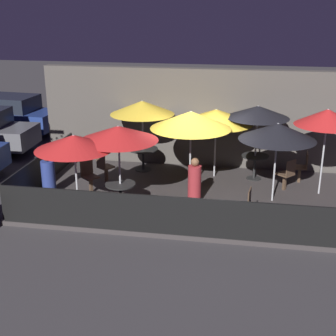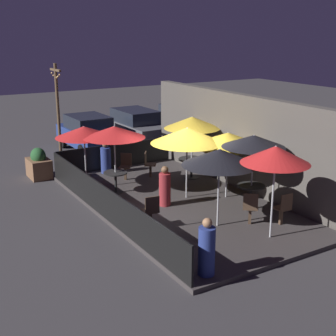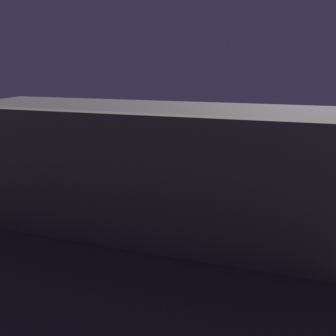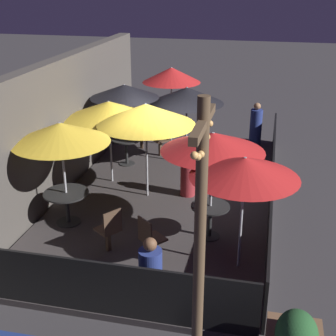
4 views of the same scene
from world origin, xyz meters
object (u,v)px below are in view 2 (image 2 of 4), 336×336
at_px(patio_umbrella_2, 114,132).
at_px(patio_chair_2, 126,165).
at_px(patio_umbrella_3, 220,157).
at_px(parked_car_2, 181,121).
at_px(dining_table_2, 116,177).
at_px(patron_1, 106,159).
at_px(patio_chair_3, 149,163).
at_px(planter_box, 39,165).
at_px(dining_table_1, 251,190).
at_px(patron_2, 165,188).
at_px(patio_umbrella_0, 192,123).
at_px(light_post, 58,111).
at_px(dining_table_0, 192,162).
at_px(patio_chair_1, 151,210).
at_px(patio_chair_0, 283,208).
at_px(patio_chair_4, 250,207).
at_px(patio_umbrella_4, 228,139).
at_px(patio_umbrella_5, 275,155).
at_px(patron_0, 207,249).
at_px(patio_umbrella_1, 254,141).
at_px(patio_umbrella_7, 187,135).
at_px(parked_car_1, 136,125).
at_px(patio_umbrella_6, 84,132).
at_px(parked_car_0, 88,133).

relative_size(patio_umbrella_2, patio_chair_2, 2.38).
xyz_separation_m(patio_umbrella_3, patio_chair_2, (-5.09, -0.30, -1.43)).
bearing_deg(parked_car_2, patio_chair_2, -42.43).
bearing_deg(dining_table_2, patron_1, 164.06).
xyz_separation_m(patio_chair_3, patron_1, (-1.26, -1.14, 0.02)).
bearing_deg(patio_chair_3, planter_box, -179.81).
bearing_deg(dining_table_1, patron_2, -127.97).
relative_size(patio_umbrella_0, planter_box, 1.98).
bearing_deg(light_post, dining_table_0, 39.92).
bearing_deg(patron_2, patio_umbrella_3, -133.25).
bearing_deg(parked_car_2, patio_chair_1, -31.71).
distance_m(patio_chair_0, patron_2, 3.59).
height_order(patio_chair_1, patio_chair_2, patio_chair_1).
relative_size(patio_umbrella_0, patio_chair_4, 2.39).
relative_size(patio_umbrella_4, patio_chair_4, 2.37).
bearing_deg(planter_box, patio_umbrella_3, 21.14).
height_order(dining_table_2, patio_chair_1, patio_chair_1).
relative_size(dining_table_2, patron_1, 0.66).
bearing_deg(patio_chair_3, patron_1, 167.25).
relative_size(patio_umbrella_5, patio_chair_0, 2.60).
height_order(dining_table_2, patio_chair_2, patio_chair_2).
relative_size(patio_umbrella_5, dining_table_0, 2.55).
distance_m(patio_chair_0, patio_chair_3, 5.90).
relative_size(patio_umbrella_0, patron_2, 1.81).
relative_size(patron_0, light_post, 0.32).
height_order(patio_umbrella_0, patron_1, patio_umbrella_0).
relative_size(patio_umbrella_1, patio_umbrella_3, 1.05).
relative_size(patio_umbrella_7, patio_chair_3, 2.46).
relative_size(patio_umbrella_2, planter_box, 1.96).
height_order(dining_table_1, parked_car_1, parked_car_1).
bearing_deg(patio_chair_4, patio_umbrella_2, 66.74).
bearing_deg(patio_chair_0, dining_table_2, 32.44).
xyz_separation_m(patio_umbrella_6, planter_box, (-2.43, -0.91, -1.58)).
xyz_separation_m(patio_chair_0, parked_car_1, (-11.45, 1.37, 0.21)).
bearing_deg(parked_car_0, patio_umbrella_5, 1.05).
height_order(dining_table_2, parked_car_2, parked_car_2).
bearing_deg(patio_umbrella_6, dining_table_0, 77.49).
bearing_deg(patron_0, patio_chair_0, -53.20).
bearing_deg(patio_chair_0, dining_table_1, 0.00).
bearing_deg(patio_umbrella_2, patio_chair_3, 119.05).
bearing_deg(parked_car_1, patio_chair_2, -31.53).
relative_size(dining_table_0, parked_car_2, 0.24).
bearing_deg(patio_umbrella_7, patio_chair_1, -54.00).
height_order(patio_umbrella_3, patio_chair_2, patio_umbrella_3).
xyz_separation_m(patio_umbrella_5, patron_2, (-3.41, -1.16, -1.65)).
distance_m(patio_umbrella_6, patio_chair_0, 6.85).
height_order(dining_table_0, patio_chair_2, patio_chair_2).
distance_m(patio_umbrella_5, dining_table_0, 5.68).
xyz_separation_m(patio_chair_1, planter_box, (-6.52, -1.14, -0.15)).
distance_m(patio_umbrella_0, dining_table_0, 1.47).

